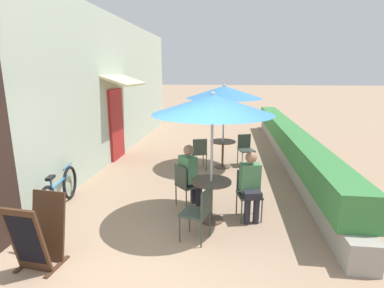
{
  "coord_description": "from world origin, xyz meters",
  "views": [
    {
      "loc": [
        0.96,
        -3.18,
        2.58
      ],
      "look_at": [
        0.15,
        3.33,
        1.0
      ],
      "focal_mm": 28.0,
      "sensor_mm": 36.0,
      "label": 1
    }
  ],
  "objects_px": {
    "patio_umbrella_near": "(213,104)",
    "cafe_chair_mid_right": "(199,151)",
    "seated_patron_near_back": "(190,173)",
    "cafe_chair_mid_left": "(245,147)",
    "menu_board": "(38,234)",
    "bicycle_leaning": "(59,192)",
    "patio_table_mid": "(223,149)",
    "patio_umbrella_mid": "(224,92)",
    "cafe_chair_near_back": "(185,183)",
    "seated_patron_near_right": "(251,183)",
    "cafe_chair_near_right": "(248,190)",
    "patio_table_near": "(211,193)",
    "cafe_chair_near_left": "(200,210)"
  },
  "relations": [
    {
      "from": "cafe_chair_near_back",
      "to": "patio_umbrella_mid",
      "type": "height_order",
      "value": "patio_umbrella_mid"
    },
    {
      "from": "cafe_chair_near_left",
      "to": "patio_table_mid",
      "type": "distance_m",
      "value": 3.8
    },
    {
      "from": "cafe_chair_near_back",
      "to": "patio_umbrella_mid",
      "type": "relative_size",
      "value": 0.38
    },
    {
      "from": "patio_umbrella_mid",
      "to": "menu_board",
      "type": "distance_m",
      "value": 5.47
    },
    {
      "from": "patio_table_mid",
      "to": "cafe_chair_mid_left",
      "type": "xyz_separation_m",
      "value": [
        0.63,
        0.29,
        0.0
      ]
    },
    {
      "from": "patio_table_mid",
      "to": "cafe_chair_near_right",
      "type": "bearing_deg",
      "value": -79.69
    },
    {
      "from": "patio_table_near",
      "to": "patio_umbrella_mid",
      "type": "height_order",
      "value": "patio_umbrella_mid"
    },
    {
      "from": "cafe_chair_near_back",
      "to": "patio_table_mid",
      "type": "xyz_separation_m",
      "value": [
        0.65,
        2.66,
        -0.0
      ]
    },
    {
      "from": "patio_umbrella_near",
      "to": "patio_umbrella_mid",
      "type": "bearing_deg",
      "value": 87.6
    },
    {
      "from": "bicycle_leaning",
      "to": "seated_patron_near_right",
      "type": "bearing_deg",
      "value": -8.53
    },
    {
      "from": "patio_umbrella_near",
      "to": "cafe_chair_near_back",
      "type": "xyz_separation_m",
      "value": [
        -0.52,
        0.46,
        -1.55
      ]
    },
    {
      "from": "patio_umbrella_mid",
      "to": "cafe_chair_near_back",
      "type": "bearing_deg",
      "value": -103.79
    },
    {
      "from": "patio_table_near",
      "to": "patio_umbrella_near",
      "type": "xyz_separation_m",
      "value": [
        0.0,
        0.0,
        1.55
      ]
    },
    {
      "from": "seated_patron_near_right",
      "to": "bicycle_leaning",
      "type": "xyz_separation_m",
      "value": [
        -3.57,
        -0.06,
        -0.33
      ]
    },
    {
      "from": "cafe_chair_near_back",
      "to": "menu_board",
      "type": "height_order",
      "value": "menu_board"
    },
    {
      "from": "patio_table_mid",
      "to": "patio_umbrella_mid",
      "type": "bearing_deg",
      "value": 0.0
    },
    {
      "from": "patio_umbrella_near",
      "to": "bicycle_leaning",
      "type": "relative_size",
      "value": 1.28
    },
    {
      "from": "patio_umbrella_near",
      "to": "menu_board",
      "type": "relative_size",
      "value": 2.34
    },
    {
      "from": "seated_patron_near_right",
      "to": "cafe_chair_mid_right",
      "type": "relative_size",
      "value": 1.44
    },
    {
      "from": "cafe_chair_mid_left",
      "to": "menu_board",
      "type": "xyz_separation_m",
      "value": [
        -2.98,
        -4.97,
        -0.04
      ]
    },
    {
      "from": "cafe_chair_near_right",
      "to": "cafe_chair_near_back",
      "type": "xyz_separation_m",
      "value": [
        -1.18,
        0.23,
        0.0
      ]
    },
    {
      "from": "patio_table_mid",
      "to": "cafe_chair_mid_right",
      "type": "xyz_separation_m",
      "value": [
        -0.63,
        -0.29,
        0.0
      ]
    },
    {
      "from": "cafe_chair_near_right",
      "to": "patio_table_near",
      "type": "bearing_deg",
      "value": 6.33
    },
    {
      "from": "patio_umbrella_near",
      "to": "seated_patron_near_back",
      "type": "height_order",
      "value": "patio_umbrella_near"
    },
    {
      "from": "cafe_chair_mid_left",
      "to": "cafe_chair_near_right",
      "type": "bearing_deg",
      "value": 69.45
    },
    {
      "from": "patio_umbrella_near",
      "to": "patio_table_mid",
      "type": "distance_m",
      "value": 3.48
    },
    {
      "from": "menu_board",
      "to": "cafe_chair_mid_right",
      "type": "bearing_deg",
      "value": 74.24
    },
    {
      "from": "patio_umbrella_near",
      "to": "cafe_chair_mid_right",
      "type": "relative_size",
      "value": 2.62
    },
    {
      "from": "cafe_chair_near_right",
      "to": "seated_patron_near_right",
      "type": "height_order",
      "value": "seated_patron_near_right"
    },
    {
      "from": "cafe_chair_near_left",
      "to": "seated_patron_near_back",
      "type": "xyz_separation_m",
      "value": [
        -0.3,
        1.21,
        0.17
      ]
    },
    {
      "from": "cafe_chair_near_left",
      "to": "seated_patron_near_right",
      "type": "height_order",
      "value": "seated_patron_near_right"
    },
    {
      "from": "seated_patron_near_back",
      "to": "cafe_chair_mid_right",
      "type": "relative_size",
      "value": 1.44
    },
    {
      "from": "bicycle_leaning",
      "to": "menu_board",
      "type": "distance_m",
      "value": 1.76
    },
    {
      "from": "patio_umbrella_near",
      "to": "patio_umbrella_mid",
      "type": "relative_size",
      "value": 1.0
    },
    {
      "from": "seated_patron_near_back",
      "to": "cafe_chair_mid_left",
      "type": "height_order",
      "value": "seated_patron_near_back"
    },
    {
      "from": "seated_patron_near_back",
      "to": "cafe_chair_mid_left",
      "type": "distance_m",
      "value": 3.12
    },
    {
      "from": "patio_umbrella_near",
      "to": "cafe_chair_mid_right",
      "type": "height_order",
      "value": "patio_umbrella_near"
    },
    {
      "from": "bicycle_leaning",
      "to": "menu_board",
      "type": "xyz_separation_m",
      "value": [
        0.67,
        -1.63,
        0.12
      ]
    },
    {
      "from": "seated_patron_near_right",
      "to": "cafe_chair_mid_left",
      "type": "relative_size",
      "value": 1.44
    },
    {
      "from": "seated_patron_near_right",
      "to": "patio_table_mid",
      "type": "distance_m",
      "value": 3.05
    },
    {
      "from": "patio_umbrella_near",
      "to": "cafe_chair_mid_right",
      "type": "distance_m",
      "value": 3.26
    },
    {
      "from": "seated_patron_near_back",
      "to": "cafe_chair_mid_right",
      "type": "height_order",
      "value": "seated_patron_near_back"
    },
    {
      "from": "seated_patron_near_back",
      "to": "patio_umbrella_mid",
      "type": "relative_size",
      "value": 0.55
    },
    {
      "from": "cafe_chair_near_left",
      "to": "cafe_chair_near_right",
      "type": "distance_m",
      "value": 1.2
    },
    {
      "from": "cafe_chair_mid_right",
      "to": "menu_board",
      "type": "xyz_separation_m",
      "value": [
        -1.72,
        -4.39,
        -0.04
      ]
    },
    {
      "from": "seated_patron_near_back",
      "to": "menu_board",
      "type": "bearing_deg",
      "value": -82.74
    },
    {
      "from": "cafe_chair_near_back",
      "to": "seated_patron_near_back",
      "type": "relative_size",
      "value": 0.7
    },
    {
      "from": "cafe_chair_mid_right",
      "to": "cafe_chair_near_right",
      "type": "bearing_deg",
      "value": -84.76
    },
    {
      "from": "patio_umbrella_near",
      "to": "menu_board",
      "type": "xyz_separation_m",
      "value": [
        -2.22,
        -1.57,
        -1.59
      ]
    },
    {
      "from": "patio_table_mid",
      "to": "patio_umbrella_mid",
      "type": "height_order",
      "value": "patio_umbrella_mid"
    }
  ]
}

